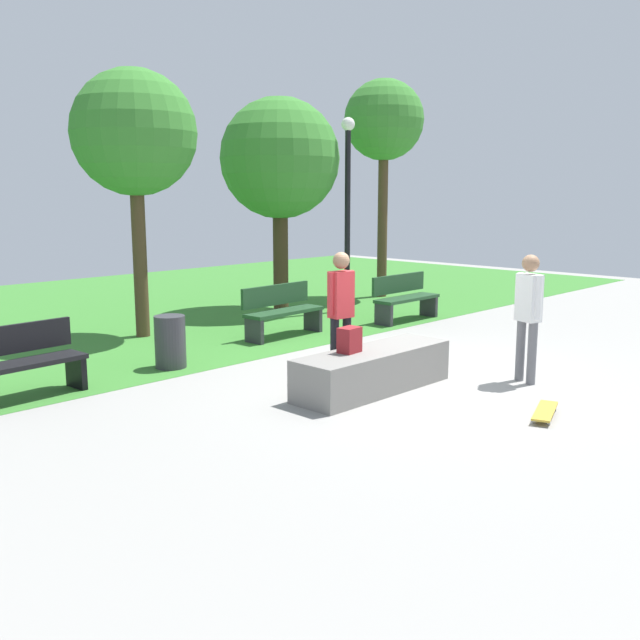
% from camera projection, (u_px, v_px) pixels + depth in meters
% --- Properties ---
extents(ground_plane, '(28.00, 28.00, 0.00)m').
position_uv_depth(ground_plane, '(411.00, 377.00, 9.80)').
color(ground_plane, gray).
extents(grass_lawn, '(26.60, 11.70, 0.01)m').
position_uv_depth(grass_lawn, '(109.00, 310.00, 15.41)').
color(grass_lawn, '#387A2D').
rests_on(grass_lawn, ground_plane).
extents(concrete_ledge, '(2.34, 0.72, 0.53)m').
position_uv_depth(concrete_ledge, '(373.00, 370.00, 9.10)').
color(concrete_ledge, gray).
rests_on(concrete_ledge, ground_plane).
extents(backpack_on_ledge, '(0.30, 0.23, 0.32)m').
position_uv_depth(backpack_on_ledge, '(350.00, 340.00, 8.87)').
color(backpack_on_ledge, maroon).
rests_on(backpack_on_ledge, concrete_ledge).
extents(skater_performing_trick, '(0.29, 0.41, 1.71)m').
position_uv_depth(skater_performing_trick, '(528.00, 308.00, 9.37)').
color(skater_performing_trick, slate).
rests_on(skater_performing_trick, ground_plane).
extents(skater_watching, '(0.43, 0.23, 1.73)m').
position_uv_depth(skater_watching, '(341.00, 305.00, 9.61)').
color(skater_watching, black).
rests_on(skater_watching, ground_plane).
extents(skateboard_by_ledge, '(0.82, 0.46, 0.08)m').
position_uv_depth(skateboard_by_ledge, '(545.00, 411.00, 8.06)').
color(skateboard_by_ledge, gold).
rests_on(skateboard_by_ledge, ground_plane).
extents(park_bench_far_left, '(1.62, 0.55, 0.91)m').
position_uv_depth(park_bench_far_left, '(282.00, 310.00, 12.50)').
color(park_bench_far_left, '#1E4223').
rests_on(park_bench_far_left, ground_plane).
extents(park_bench_near_path, '(1.63, 0.57, 0.91)m').
position_uv_depth(park_bench_near_path, '(17.00, 361.00, 8.67)').
color(park_bench_near_path, black).
rests_on(park_bench_near_path, ground_plane).
extents(park_bench_near_lamppost, '(1.60, 0.49, 0.91)m').
position_uv_depth(park_bench_near_lamppost, '(404.00, 297.00, 14.08)').
color(park_bench_near_lamppost, '#1E4223').
rests_on(park_bench_near_lamppost, ground_plane).
extents(tree_slender_maple, '(1.89, 1.89, 5.14)m').
position_uv_depth(tree_slender_maple, '(384.00, 123.00, 16.74)').
color(tree_slender_maple, '#4C3823').
rests_on(tree_slender_maple, grass_lawn).
extents(tree_leaning_ash, '(2.52, 2.52, 4.48)m').
position_uv_depth(tree_leaning_ash, '(280.00, 160.00, 14.91)').
color(tree_leaning_ash, '#42301E').
rests_on(tree_leaning_ash, grass_lawn).
extents(tree_tall_oak, '(2.12, 2.12, 4.57)m').
position_uv_depth(tree_tall_oak, '(134.00, 135.00, 11.99)').
color(tree_tall_oak, '#4C3823').
rests_on(tree_tall_oak, grass_lawn).
extents(lamp_post, '(0.28, 0.28, 4.04)m').
position_uv_depth(lamp_post, '(348.00, 195.00, 14.84)').
color(lamp_post, black).
rests_on(lamp_post, ground_plane).
extents(trash_bin, '(0.45, 0.45, 0.77)m').
position_uv_depth(trash_bin, '(170.00, 342.00, 10.27)').
color(trash_bin, '#333338').
rests_on(trash_bin, ground_plane).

